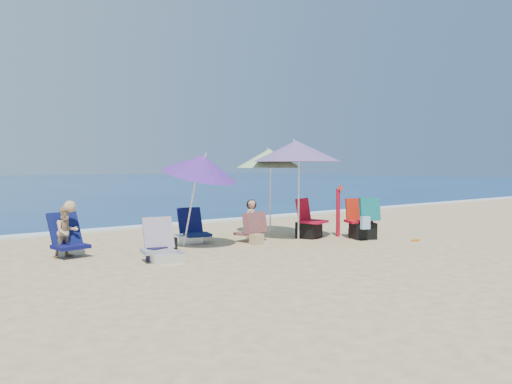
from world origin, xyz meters
TOP-DOWN VIEW (x-y plane):
  - ground at (0.00, 0.00)m, footprint 120.00×120.00m
  - foam at (0.00, 5.10)m, footprint 120.00×0.50m
  - umbrella_turquoise at (0.71, 0.84)m, footprint 2.51×2.51m
  - umbrella_striped at (0.79, 1.90)m, footprint 1.77×1.77m
  - umbrella_blue at (-1.65, 1.02)m, footprint 1.86×1.90m
  - furled_umbrella at (1.83, 0.60)m, footprint 0.16×0.18m
  - chair_navy at (-1.38, 1.94)m, footprint 0.73×0.87m
  - chair_rainbow at (-2.87, 0.32)m, footprint 0.73×0.83m
  - camp_chair_left at (1.12, 0.86)m, footprint 0.66×0.78m
  - camp_chair_right at (1.99, -0.01)m, footprint 0.75×0.85m
  - person_center at (-0.29, 1.16)m, footprint 0.71×0.59m
  - person_left at (-4.06, 1.78)m, footprint 0.62×0.78m
  - bag_navy_a at (-2.94, 0.40)m, footprint 0.36×0.30m
  - bag_black_a at (-2.26, 1.34)m, footprint 0.36×0.28m
  - bag_tan at (-0.44, 0.80)m, footprint 0.28×0.22m
  - bag_navy_b at (1.60, 1.27)m, footprint 0.40×0.33m
  - bag_black_b at (2.23, 0.47)m, footprint 0.25×0.20m
  - orange_item at (2.66, -0.94)m, footprint 0.27×0.17m

SIDE VIEW (x-z plane):
  - ground at x=0.00m, z-range 0.00..0.00m
  - orange_item at x=2.66m, z-range 0.00..0.03m
  - foam at x=0.00m, z-range 0.00..0.04m
  - bag_black_b at x=2.23m, z-range 0.00..0.18m
  - bag_tan at x=-0.44m, z-range 0.00..0.22m
  - bag_navy_a at x=-2.94m, z-range 0.00..0.24m
  - bag_black_a at x=-2.26m, z-range 0.00..0.24m
  - bag_navy_b at x=1.60m, z-range 0.00..0.27m
  - chair_navy at x=-1.38m, z-range -0.17..0.57m
  - chair_rainbow at x=-2.87m, z-range -0.18..0.57m
  - camp_chair_left at x=1.12m, z-range -0.18..0.73m
  - camp_chair_right at x=1.99m, z-range -0.13..0.83m
  - person_center at x=-0.29m, z-range -0.01..0.91m
  - person_left at x=-4.06m, z-range -0.05..0.98m
  - furled_umbrella at x=1.83m, z-range 0.06..1.30m
  - umbrella_blue at x=-1.65m, z-range 0.65..2.70m
  - umbrella_striped at x=0.79m, z-range 0.79..2.89m
  - umbrella_turquoise at x=0.71m, z-range 0.86..3.12m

